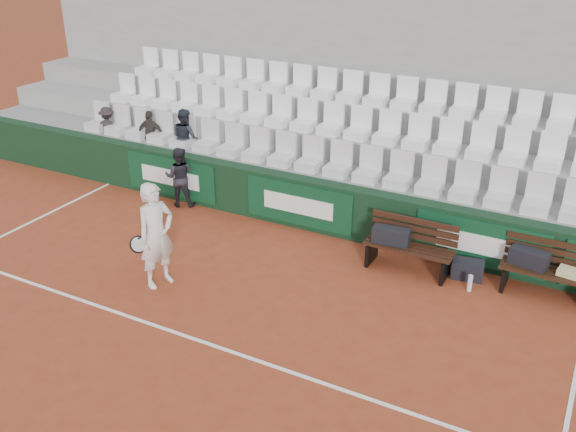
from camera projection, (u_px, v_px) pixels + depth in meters
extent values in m
plane|color=brown|center=(189.00, 337.00, 9.20)|extent=(80.00, 80.00, 0.00)
cube|color=white|center=(189.00, 337.00, 9.20)|extent=(18.00, 0.06, 0.01)
cube|color=black|center=(312.00, 204.00, 12.18)|extent=(18.00, 0.30, 1.00)
cube|color=#0C381E|center=(171.00, 177.00, 13.39)|extent=(2.20, 0.04, 0.82)
cube|color=#0C381E|center=(299.00, 205.00, 12.12)|extent=(2.20, 0.04, 0.82)
cube|color=#0C381E|center=(480.00, 244.00, 10.68)|extent=(2.20, 0.04, 0.82)
cube|color=gray|center=(326.00, 193.00, 12.68)|extent=(18.00, 0.95, 1.00)
cube|color=#979794|center=(345.00, 167.00, 13.34)|extent=(18.00, 0.95, 1.45)
cube|color=gray|center=(363.00, 144.00, 14.00)|extent=(18.00, 0.95, 1.90)
cube|color=#979794|center=(376.00, 81.00, 13.96)|extent=(18.00, 0.30, 4.40)
cube|color=silver|center=(323.00, 157.00, 12.19)|extent=(11.90, 0.44, 0.63)
cube|color=white|center=(344.00, 121.00, 12.75)|extent=(11.90, 0.44, 0.63)
cube|color=white|center=(363.00, 88.00, 13.32)|extent=(11.90, 0.44, 0.63)
cube|color=black|center=(408.00, 258.00, 10.84)|extent=(1.50, 0.56, 0.45)
cube|color=black|center=(548.00, 284.00, 10.10)|extent=(1.50, 0.56, 0.45)
cube|color=black|center=(391.00, 236.00, 10.82)|extent=(0.65, 0.33, 0.27)
cube|color=black|center=(529.00, 258.00, 10.13)|extent=(0.63, 0.40, 0.27)
cube|color=#C7B981|center=(570.00, 273.00, 9.87)|extent=(0.39, 0.31, 0.10)
cube|color=black|center=(468.00, 269.00, 10.65)|extent=(0.55, 0.39, 0.31)
cylinder|color=silver|center=(367.00, 250.00, 11.33)|extent=(0.07, 0.07, 0.26)
cylinder|color=silver|center=(470.00, 283.00, 10.28)|extent=(0.08, 0.08, 0.28)
imported|color=silver|center=(156.00, 235.00, 10.17)|extent=(0.59, 0.74, 1.76)
torus|color=black|center=(138.00, 244.00, 10.46)|extent=(0.19, 0.30, 0.26)
cylinder|color=black|center=(144.00, 236.00, 10.32)|extent=(0.26, 0.03, 0.20)
imported|color=black|center=(180.00, 177.00, 13.10)|extent=(0.75, 0.68, 1.26)
imported|color=black|center=(106.00, 109.00, 14.45)|extent=(0.72, 0.52, 1.01)
imported|color=#312C27|center=(149.00, 115.00, 13.91)|extent=(0.68, 0.43, 1.09)
imported|color=#1D232C|center=(184.00, 117.00, 13.47)|extent=(0.74, 0.67, 1.26)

